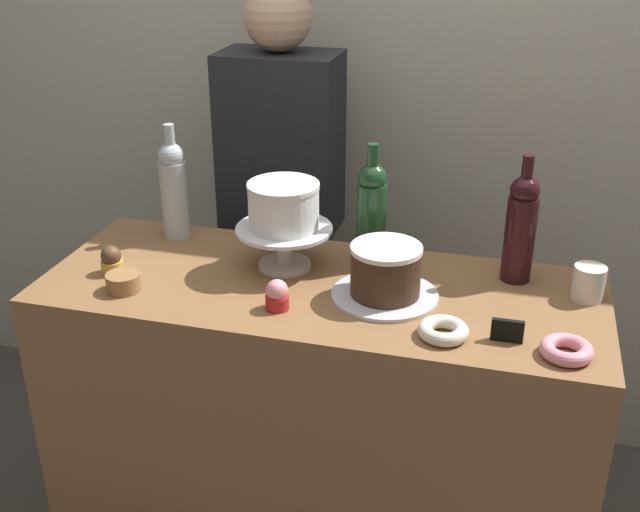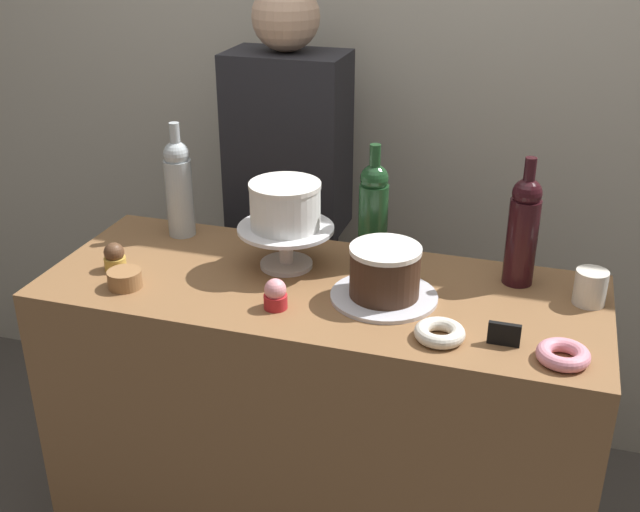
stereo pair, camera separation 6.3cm
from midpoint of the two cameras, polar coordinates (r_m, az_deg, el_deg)
back_wall at (r=2.59m, az=4.31°, el=13.41°), size 6.00×0.05×2.60m
display_counter at (r=2.19m, az=-0.85°, el=-13.16°), size 1.40×0.54×0.94m
cake_stand_pedestal at (r=2.00m, az=-3.54°, el=1.20°), size 0.25×0.25×0.11m
white_layer_cake at (r=1.96m, az=-3.61°, el=3.72°), size 0.18×0.18×0.12m
silver_serving_platter at (r=1.88m, az=3.81°, el=-2.90°), size 0.26×0.26×0.01m
chocolate_round_cake at (r=1.85m, az=3.87°, el=-1.05°), size 0.17×0.17×0.12m
wine_bottle_dark_red at (r=1.96m, az=13.63°, el=2.13°), size 0.08×0.08×0.33m
wine_bottle_clear at (r=2.20m, az=-11.50°, el=4.89°), size 0.08×0.08×0.33m
wine_bottle_green at (r=1.99m, az=2.89°, el=3.22°), size 0.08×0.08×0.33m
cupcake_strawberry at (r=1.81m, az=-4.16°, el=-2.91°), size 0.06×0.06×0.07m
cupcake_chocolate at (r=2.06m, az=-15.91°, el=-0.32°), size 0.06×0.06×0.07m
donut_pink at (r=1.71m, az=16.63°, el=-6.63°), size 0.11×0.11×0.03m
donut_sugar at (r=1.72m, az=8.00°, el=-5.45°), size 0.11×0.11×0.03m
cookie_stack at (r=1.96m, az=-15.13°, el=-1.87°), size 0.08×0.08×0.04m
price_sign_chalkboard at (r=1.73m, az=12.57°, el=-5.38°), size 0.07×0.01×0.05m
coffee_cup_ceramic at (r=1.95m, az=18.24°, el=-1.89°), size 0.08×0.08×0.09m
barista_figure at (r=2.52m, az=-3.47°, el=2.05°), size 0.36×0.22×1.60m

